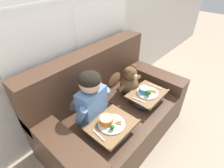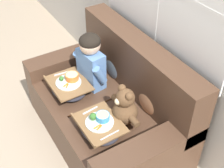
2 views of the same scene
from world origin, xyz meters
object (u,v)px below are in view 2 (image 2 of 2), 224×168
object	(u,v)px
couch	(111,108)
lap_tray_child	(69,87)
throw_pillow_behind_child	(115,63)
lap_tray_teddy	(100,126)
child_figure	(91,58)
teddy_bear	(124,108)
throw_pillow_behind_teddy	(151,97)

from	to	relation	value
couch	lap_tray_child	world-z (taller)	couch
throw_pillow_behind_child	lap_tray_teddy	distance (m)	0.77
lap_tray_teddy	throw_pillow_behind_child	bearing A→B (deg)	139.25
child_figure	teddy_bear	distance (m)	0.60
throw_pillow_behind_child	teddy_bear	size ratio (longest dim) A/B	0.87
child_figure	teddy_bear	size ratio (longest dim) A/B	1.43
lap_tray_child	couch	bearing A→B (deg)	43.60
throw_pillow_behind_child	lap_tray_child	distance (m)	0.51
couch	teddy_bear	bearing A→B (deg)	-8.70
throw_pillow_behind_teddy	child_figure	world-z (taller)	child_figure
child_figure	lap_tray_child	distance (m)	0.34
lap_tray_child	lap_tray_teddy	size ratio (longest dim) A/B	1.01
throw_pillow_behind_child	lap_tray_child	bearing A→B (deg)	-90.17
teddy_bear	lap_tray_child	size ratio (longest dim) A/B	0.95
throw_pillow_behind_child	teddy_bear	xyz separation A→B (m)	(0.58, -0.27, -0.00)
lap_tray_child	lap_tray_teddy	distance (m)	0.58
teddy_bear	lap_tray_child	bearing A→B (deg)	-158.14
child_figure	teddy_bear	world-z (taller)	child_figure
couch	teddy_bear	distance (m)	0.39
throw_pillow_behind_child	lap_tray_teddy	xyz separation A→B (m)	(0.58, -0.50, -0.09)
lap_tray_child	teddy_bear	bearing A→B (deg)	21.86
throw_pillow_behind_teddy	child_figure	bearing A→B (deg)	-155.82
throw_pillow_behind_child	teddy_bear	bearing A→B (deg)	-24.51
throw_pillow_behind_teddy	couch	bearing A→B (deg)	-142.81
throw_pillow_behind_teddy	lap_tray_child	size ratio (longest dim) A/B	0.83
throw_pillow_behind_teddy	teddy_bear	world-z (taller)	teddy_bear
couch	lap_tray_child	bearing A→B (deg)	-136.40
couch	throw_pillow_behind_child	world-z (taller)	couch
couch	throw_pillow_behind_child	xyz separation A→B (m)	(-0.29, 0.22, 0.26)
child_figure	lap_tray_child	bearing A→B (deg)	-90.38
child_figure	throw_pillow_behind_child	bearing A→B (deg)	90.03
throw_pillow_behind_child	child_figure	size ratio (longest dim) A/B	0.61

